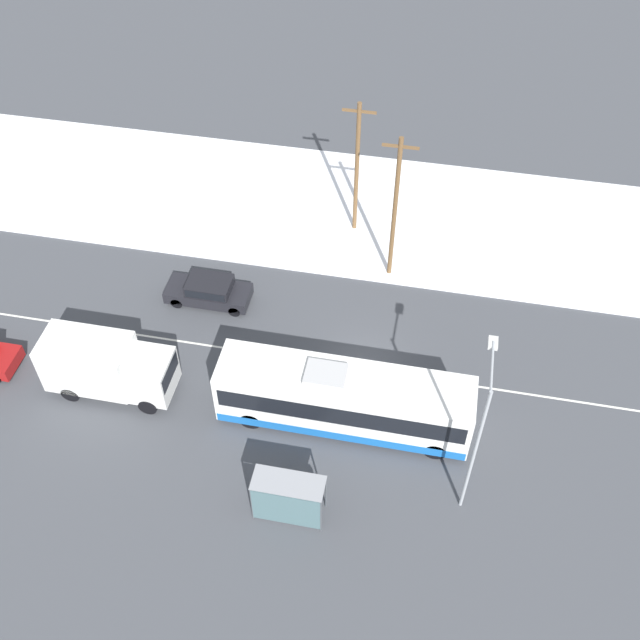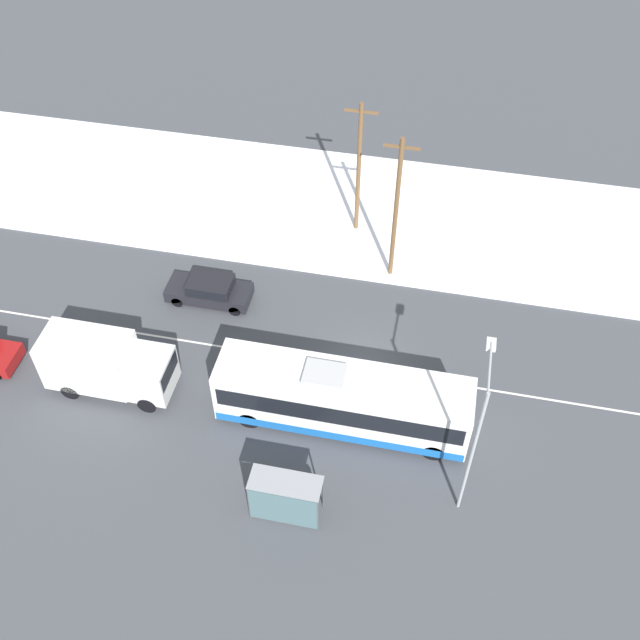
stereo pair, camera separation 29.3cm
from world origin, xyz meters
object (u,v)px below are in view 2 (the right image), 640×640
(box_truck, at_px, (105,363))
(bus_shelter, at_px, (284,497))
(sedan_car, at_px, (210,289))
(utility_pole_snowlot, at_px, (359,168))
(pedestrian_at_stop, at_px, (312,486))
(utility_pole_roadside, at_px, (396,209))
(city_bus, at_px, (343,400))
(streetlamp, at_px, (477,428))

(box_truck, xyz_separation_m, bus_shelter, (9.84, -5.07, -0.03))
(sedan_car, bearing_deg, utility_pole_snowlot, -131.93)
(sedan_car, distance_m, bus_shelter, 13.59)
(pedestrian_at_stop, relative_size, utility_pole_snowlot, 0.19)
(utility_pole_roadside, bearing_deg, city_bus, -94.34)
(city_bus, height_order, box_truck, city_bus)
(utility_pole_snowlot, bearing_deg, city_bus, -82.75)
(bus_shelter, xyz_separation_m, utility_pole_roadside, (2.18, 15.59, 2.92))
(pedestrian_at_stop, bearing_deg, city_bus, 82.81)
(box_truck, relative_size, bus_shelter, 2.04)
(utility_pole_roadside, xyz_separation_m, utility_pole_snowlot, (-2.52, 3.41, -0.23))
(sedan_car, relative_size, pedestrian_at_stop, 2.83)
(sedan_car, height_order, utility_pole_roadside, utility_pole_roadside)
(bus_shelter, bearing_deg, utility_pole_roadside, 82.05)
(city_bus, height_order, utility_pole_snowlot, utility_pole_snowlot)
(city_bus, relative_size, utility_pole_snowlot, 1.37)
(bus_shelter, xyz_separation_m, streetlamp, (7.05, 2.58, 3.30))
(pedestrian_at_stop, distance_m, utility_pole_roadside, 14.95)
(city_bus, relative_size, pedestrian_at_stop, 7.26)
(city_bus, relative_size, streetlamp, 1.45)
(bus_shelter, bearing_deg, sedan_car, 120.79)
(pedestrian_at_stop, bearing_deg, bus_shelter, -127.23)
(bus_shelter, height_order, utility_pole_snowlot, utility_pole_snowlot)
(streetlamp, relative_size, utility_pole_roadside, 0.90)
(streetlamp, xyz_separation_m, utility_pole_roadside, (-4.87, 13.01, -0.38))
(bus_shelter, height_order, utility_pole_roadside, utility_pole_roadside)
(pedestrian_at_stop, xyz_separation_m, streetlamp, (6.18, 1.43, 4.01))
(pedestrian_at_stop, xyz_separation_m, bus_shelter, (-0.87, -1.15, 0.71))
(box_truck, height_order, sedan_car, box_truck)
(utility_pole_roadside, bearing_deg, pedestrian_at_stop, -95.17)
(box_truck, distance_m, utility_pole_snowlot, 17.07)
(sedan_car, bearing_deg, pedestrian_at_stop, 126.64)
(box_truck, distance_m, pedestrian_at_stop, 11.43)
(streetlamp, bearing_deg, bus_shelter, -159.92)
(sedan_car, bearing_deg, utility_pole_roadside, -156.63)
(box_truck, relative_size, utility_pole_roadside, 0.69)
(city_bus, xyz_separation_m, streetlamp, (5.65, -2.76, 3.34))
(city_bus, xyz_separation_m, box_truck, (-11.24, -0.27, 0.07))
(sedan_car, height_order, bus_shelter, bus_shelter)
(city_bus, bearing_deg, utility_pole_roadside, 85.66)
(pedestrian_at_stop, bearing_deg, utility_pole_snowlot, 93.88)
(sedan_car, bearing_deg, box_truck, 66.21)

